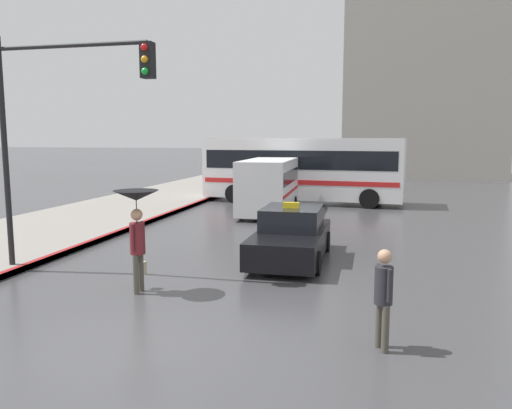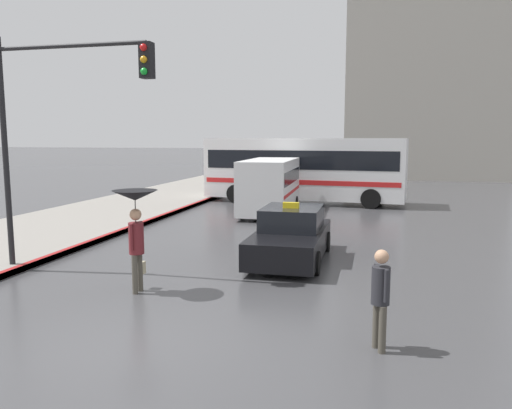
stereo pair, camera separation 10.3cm
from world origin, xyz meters
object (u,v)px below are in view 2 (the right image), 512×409
city_bus (304,167)px  ambulance_van (270,184)px  pedestrian_man (380,292)px  traffic_light (60,109)px  taxi (291,236)px  pedestrian_with_umbrella (136,214)px

city_bus → ambulance_van: bearing=-6.9°
ambulance_van → city_bus: (0.92, 4.18, 0.52)m
city_bus → pedestrian_man: (3.80, -18.01, -0.90)m
traffic_light → taxi: bearing=28.3°
taxi → traffic_light: (-5.17, -2.78, 3.41)m
ambulance_van → city_bus: 4.31m
city_bus → traffic_light: (-3.74, -15.21, 2.21)m
pedestrian_man → traffic_light: (-7.54, 2.80, 3.11)m
pedestrian_man → traffic_light: size_ratio=0.28×
ambulance_van → traffic_light: traffic_light is taller
taxi → pedestrian_man: 6.08m
taxi → city_bus: size_ratio=0.41×
ambulance_van → traffic_light: 11.71m
taxi → traffic_light: size_ratio=0.74×
taxi → city_bus: 12.57m
ambulance_van → taxi: bearing=104.0°
taxi → traffic_light: 6.79m
taxi → pedestrian_man: bearing=113.0°
pedestrian_man → traffic_light: bearing=-136.0°
city_bus → pedestrian_man: 18.43m
pedestrian_with_umbrella → pedestrian_man: (5.17, -1.87, -0.79)m
taxi → city_bus: (-1.43, 12.43, 1.20)m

